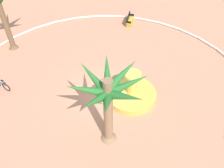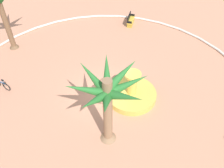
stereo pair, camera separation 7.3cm
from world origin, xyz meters
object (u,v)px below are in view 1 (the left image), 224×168
object	(u,v)px
bench_southwest	(130,21)
bicycle_by_lamppost	(1,84)
palm_tree_near_fountain	(108,96)
fountain	(131,94)

from	to	relation	value
bench_southwest	bicycle_by_lamppost	distance (m)	13.37
palm_tree_near_fountain	bicycle_by_lamppost	distance (m)	9.52
palm_tree_near_fountain	bench_southwest	xyz separation A→B (m)	(-11.48, -7.00, -3.40)
fountain	bench_southwest	distance (m)	9.93
fountain	palm_tree_near_fountain	bearing A→B (deg)	15.36
fountain	bench_southwest	xyz separation A→B (m)	(-7.89, -6.02, 0.03)
bench_southwest	palm_tree_near_fountain	bearing A→B (deg)	31.39
palm_tree_near_fountain	bicycle_by_lamppost	bearing A→B (deg)	-78.50
fountain	bench_southwest	world-z (taller)	fountain
fountain	palm_tree_near_fountain	size ratio (longest dim) A/B	0.69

